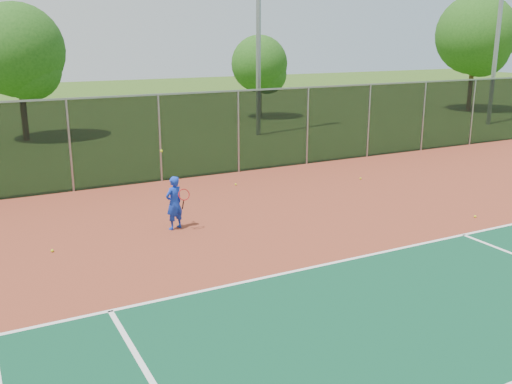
# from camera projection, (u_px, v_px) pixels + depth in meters

# --- Properties ---
(ground) EXTENTS (120.00, 120.00, 0.00)m
(ground) POSITION_uv_depth(u_px,v_px,m) (508.00, 298.00, 11.06)
(ground) COLOR #2F5017
(ground) RESTS_ON ground
(court_apron) EXTENTS (30.00, 20.00, 0.02)m
(court_apron) POSITION_uv_depth(u_px,v_px,m) (433.00, 263.00, 12.77)
(court_apron) COLOR brown
(court_apron) RESTS_ON ground
(fence_back) EXTENTS (30.00, 0.06, 3.03)m
(fence_back) POSITION_uv_depth(u_px,v_px,m) (238.00, 131.00, 20.91)
(fence_back) COLOR black
(fence_back) RESTS_ON court_apron
(tennis_player) EXTENTS (0.61, 0.67, 2.12)m
(tennis_player) POSITION_uv_depth(u_px,v_px,m) (174.00, 203.00, 14.81)
(tennis_player) COLOR #1333B9
(tennis_player) RESTS_ON court_apron
(practice_ball_0) EXTENTS (0.07, 0.07, 0.07)m
(practice_ball_0) POSITION_uv_depth(u_px,v_px,m) (236.00, 184.00, 19.35)
(practice_ball_0) COLOR #C4D318
(practice_ball_0) RESTS_ON court_apron
(practice_ball_1) EXTENTS (0.07, 0.07, 0.07)m
(practice_ball_1) POSITION_uv_depth(u_px,v_px,m) (177.00, 193.00, 18.33)
(practice_ball_1) COLOR #C4D318
(practice_ball_1) RESTS_ON court_apron
(practice_ball_3) EXTENTS (0.07, 0.07, 0.07)m
(practice_ball_3) POSITION_uv_depth(u_px,v_px,m) (52.00, 251.00, 13.37)
(practice_ball_3) COLOR #C4D318
(practice_ball_3) RESTS_ON court_apron
(practice_ball_4) EXTENTS (0.07, 0.07, 0.07)m
(practice_ball_4) POSITION_uv_depth(u_px,v_px,m) (361.00, 178.00, 20.15)
(practice_ball_4) COLOR #C4D318
(practice_ball_4) RESTS_ON court_apron
(practice_ball_5) EXTENTS (0.07, 0.07, 0.07)m
(practice_ball_5) POSITION_uv_depth(u_px,v_px,m) (179.00, 226.00, 15.12)
(practice_ball_5) COLOR #C4D318
(practice_ball_5) RESTS_ON court_apron
(practice_ball_6) EXTENTS (0.07, 0.07, 0.07)m
(practice_ball_6) POSITION_uv_depth(u_px,v_px,m) (475.00, 216.00, 15.90)
(practice_ball_6) COLOR #C4D318
(practice_ball_6) RESTS_ON court_apron
(tree_back_left) EXTENTS (4.42, 4.42, 6.49)m
(tree_back_left) POSITION_uv_depth(u_px,v_px,m) (20.00, 55.00, 26.80)
(tree_back_left) COLOR #392714
(tree_back_left) RESTS_ON ground
(tree_back_mid) EXTENTS (3.42, 3.42, 5.02)m
(tree_back_mid) POSITION_uv_depth(u_px,v_px,m) (261.00, 66.00, 34.56)
(tree_back_mid) COLOR #392714
(tree_back_mid) RESTS_ON ground
(tree_back_right) EXTENTS (5.19, 5.19, 7.62)m
(tree_back_right) POSITION_uv_depth(u_px,v_px,m) (477.00, 38.00, 37.51)
(tree_back_right) COLOR #392714
(tree_back_right) RESTS_ON ground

